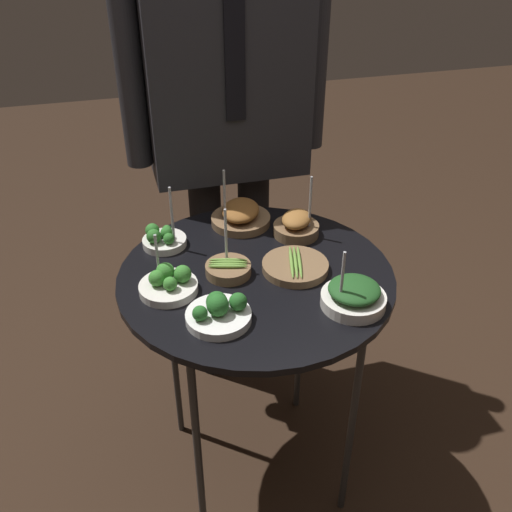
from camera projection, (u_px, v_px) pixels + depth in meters
The scene contains 11 objects.
ground_plane at pixel (256, 464), 1.86m from camera, with size 8.00×8.00×0.00m, color black.
serving_cart at pixel (256, 290), 1.47m from camera, with size 0.70×0.70×0.76m.
bowl_asparagus_mid_right at pixel (295, 266), 1.45m from camera, with size 0.17×0.17×0.03m.
bowl_broccoli_front_right at pixel (219, 311), 1.27m from camera, with size 0.15×0.15×0.07m.
bowl_broccoli_back_right at pixel (163, 238), 1.54m from camera, with size 0.12×0.12×0.18m.
bowl_roast_near_rim at pixel (296, 225), 1.58m from camera, with size 0.13×0.13×0.18m.
bowl_asparagus_back_left at pixel (228, 268), 1.43m from camera, with size 0.12×0.12×0.17m.
bowl_spinach_center at pixel (354, 296), 1.31m from camera, with size 0.15×0.15×0.16m.
bowl_roast_far_rim at pixel (241, 215), 1.63m from camera, with size 0.17×0.17×0.18m.
bowl_broccoli_front_left at pixel (169, 283), 1.36m from camera, with size 0.14×0.14×0.14m.
waiter_figure at pixel (226, 96), 1.68m from camera, with size 0.62×0.23×1.68m.
Camera 1 is at (-0.32, -1.14, 1.59)m, focal length 40.00 mm.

